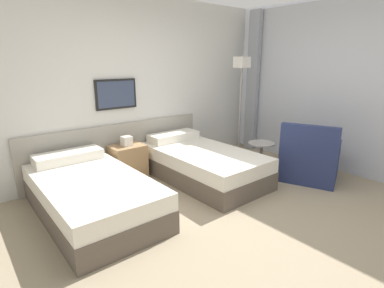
{
  "coord_description": "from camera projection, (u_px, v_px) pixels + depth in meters",
  "views": [
    {
      "loc": [
        -2.36,
        -2.02,
        1.73
      ],
      "look_at": [
        0.21,
        1.11,
        0.6
      ],
      "focal_mm": 28.0,
      "sensor_mm": 36.0,
      "label": 1
    }
  ],
  "objects": [
    {
      "name": "armchair",
      "position": [
        309.0,
        162.0,
        4.48
      ],
      "size": [
        0.98,
        1.0,
        0.88
      ],
      "rotation": [
        0.0,
        0.0,
        1.95
      ],
      "color": "navy",
      "rests_on": "ground_plane"
    },
    {
      "name": "bed_near_door",
      "position": [
        91.0,
        194.0,
        3.47
      ],
      "size": [
        1.06,
        1.94,
        0.58
      ],
      "color": "brown",
      "rests_on": "ground_plane"
    },
    {
      "name": "bed_near_window",
      "position": [
        202.0,
        164.0,
        4.51
      ],
      "size": [
        1.06,
        1.94,
        0.58
      ],
      "color": "brown",
      "rests_on": "ground_plane"
    },
    {
      "name": "floor_lamp",
      "position": [
        241.0,
        76.0,
        5.29
      ],
      "size": [
        0.24,
        0.24,
        1.8
      ],
      "color": "#9E9993",
      "rests_on": "ground_plane"
    },
    {
      "name": "ground_plane",
      "position": [
        239.0,
        218.0,
        3.41
      ],
      "size": [
        16.0,
        16.0,
        0.0
      ],
      "primitive_type": "plane",
      "color": "gray"
    },
    {
      "name": "nightstand",
      "position": [
        128.0,
        161.0,
        4.51
      ],
      "size": [
        0.5,
        0.38,
        0.66
      ],
      "color": "#9E7A51",
      "rests_on": "ground_plane"
    },
    {
      "name": "wall_headboard",
      "position": [
        136.0,
        90.0,
        4.68
      ],
      "size": [
        10.0,
        0.1,
        2.7
      ],
      "color": "silver",
      "rests_on": "ground_plane"
    },
    {
      "name": "wall_window",
      "position": [
        356.0,
        88.0,
        4.5
      ],
      "size": [
        0.21,
        4.67,
        2.7
      ],
      "color": "white",
      "rests_on": "ground_plane"
    },
    {
      "name": "side_table",
      "position": [
        261.0,
        152.0,
        4.67
      ],
      "size": [
        0.4,
        0.4,
        0.51
      ],
      "color": "gray",
      "rests_on": "ground_plane"
    }
  ]
}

